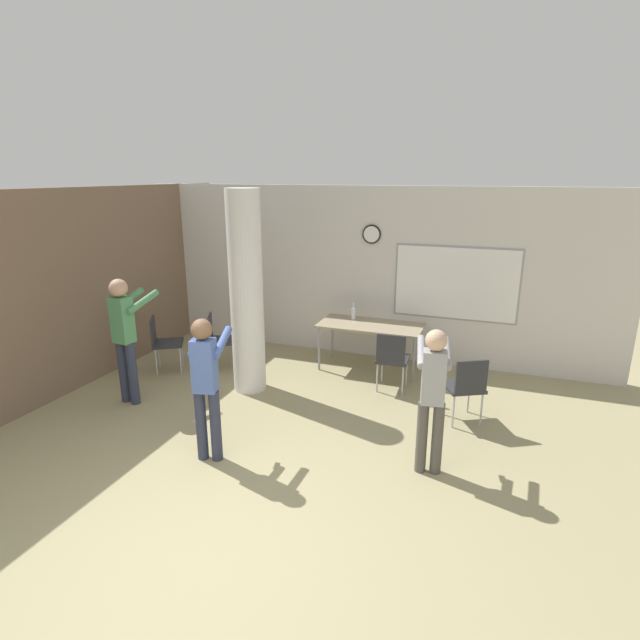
% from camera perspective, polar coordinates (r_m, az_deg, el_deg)
% --- Properties ---
extents(ground_plane, '(24.00, 24.00, 0.00)m').
position_cam_1_polar(ground_plane, '(4.60, -14.20, -24.52)').
color(ground_plane, tan).
extents(wall_left_accent, '(0.12, 7.00, 2.80)m').
position_cam_1_polar(wall_left_accent, '(7.88, -25.98, 3.19)').
color(wall_left_accent, '#7A604C').
rests_on(wall_left_accent, ground_plane).
extents(wall_back, '(8.00, 0.15, 2.80)m').
position_cam_1_polar(wall_back, '(8.28, 5.23, 5.35)').
color(wall_back, silver).
rests_on(wall_back, ground_plane).
extents(support_pillar, '(0.46, 0.46, 2.80)m').
position_cam_1_polar(support_pillar, '(6.89, -8.41, 2.99)').
color(support_pillar, white).
rests_on(support_pillar, ground_plane).
extents(folding_table, '(1.59, 0.77, 0.73)m').
position_cam_1_polar(folding_table, '(7.77, 5.82, -0.82)').
color(folding_table, tan).
rests_on(folding_table, ground_plane).
extents(bottle_on_table, '(0.07, 0.07, 0.27)m').
position_cam_1_polar(bottle_on_table, '(7.96, 3.84, 0.78)').
color(bottle_on_table, silver).
rests_on(bottle_on_table, folding_table).
extents(chair_near_pillar, '(0.59, 0.59, 0.87)m').
position_cam_1_polar(chair_near_pillar, '(7.99, -11.43, -1.92)').
color(chair_near_pillar, '#2D2D33').
rests_on(chair_near_pillar, ground_plane).
extents(chair_table_right, '(0.46, 0.46, 0.87)m').
position_cam_1_polar(chair_table_right, '(7.08, 8.23, -4.18)').
color(chair_table_right, '#2D2D33').
rests_on(chair_table_right, ground_plane).
extents(chair_mid_room, '(0.60, 0.60, 0.87)m').
position_cam_1_polar(chair_mid_room, '(6.37, 16.31, -7.09)').
color(chair_mid_room, '#2D2D33').
rests_on(chair_mid_room, ground_plane).
extents(chair_by_left_wall, '(0.60, 0.60, 0.87)m').
position_cam_1_polar(chair_by_left_wall, '(8.07, -17.50, -2.18)').
color(chair_by_left_wall, '#2D2D33').
rests_on(chair_by_left_wall, ground_plane).
extents(person_watching_back, '(0.43, 0.65, 1.70)m').
position_cam_1_polar(person_watching_back, '(6.99, -21.39, -1.21)').
color(person_watching_back, '#2D3347').
rests_on(person_watching_back, ground_plane).
extents(person_playing_front, '(0.44, 0.62, 1.58)m').
position_cam_1_polar(person_playing_front, '(5.35, -12.90, -6.51)').
color(person_playing_front, '#2D3347').
rests_on(person_playing_front, ground_plane).
extents(person_playing_side, '(0.41, 0.60, 1.54)m').
position_cam_1_polar(person_playing_side, '(5.13, 12.74, -7.80)').
color(person_playing_side, '#514C47').
rests_on(person_playing_side, ground_plane).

